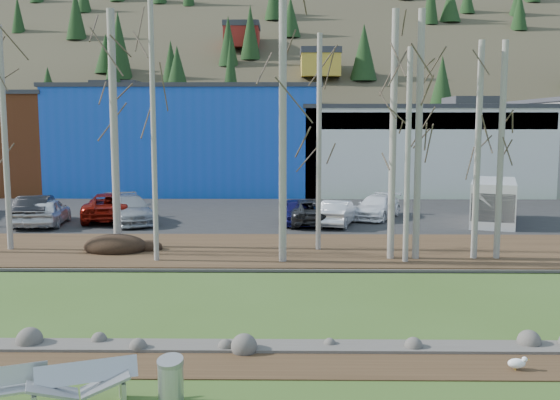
{
  "coord_description": "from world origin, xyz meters",
  "views": [
    {
      "loc": [
        1.73,
        -11.49,
        5.46
      ],
      "look_at": [
        1.44,
        12.37,
        2.5
      ],
      "focal_mm": 40.0,
      "sensor_mm": 36.0,
      "label": 1
    }
  ],
  "objects_px": {
    "car_5": "(338,213)",
    "car_4": "(297,212)",
    "car_7": "(377,207)",
    "bench_damaged": "(82,386)",
    "car_6": "(309,211)",
    "car_0": "(34,212)",
    "car_3": "(129,209)",
    "van_white": "(493,202)",
    "litter_bin": "(171,383)",
    "car_1": "(37,210)",
    "car_2": "(110,206)",
    "car_8": "(48,212)",
    "seagull": "(517,363)"
  },
  "relations": [
    {
      "from": "car_7",
      "to": "van_white",
      "type": "bearing_deg",
      "value": 8.98
    },
    {
      "from": "litter_bin",
      "to": "van_white",
      "type": "xyz_separation_m",
      "value": [
        13.16,
        21.27,
        0.86
      ]
    },
    {
      "from": "litter_bin",
      "to": "van_white",
      "type": "distance_m",
      "value": 25.02
    },
    {
      "from": "car_5",
      "to": "car_0",
      "type": "bearing_deg",
      "value": 16.25
    },
    {
      "from": "litter_bin",
      "to": "car_2",
      "type": "xyz_separation_m",
      "value": [
        -7.52,
        22.23,
        0.47
      ]
    },
    {
      "from": "litter_bin",
      "to": "car_2",
      "type": "relative_size",
      "value": 0.16
    },
    {
      "from": "litter_bin",
      "to": "car_0",
      "type": "bearing_deg",
      "value": 118.17
    },
    {
      "from": "car_0",
      "to": "car_1",
      "type": "xyz_separation_m",
      "value": [
        -0.04,
        0.42,
        0.05
      ]
    },
    {
      "from": "litter_bin",
      "to": "car_6",
      "type": "height_order",
      "value": "car_6"
    },
    {
      "from": "car_1",
      "to": "car_8",
      "type": "relative_size",
      "value": 1.1
    },
    {
      "from": "car_2",
      "to": "car_3",
      "type": "xyz_separation_m",
      "value": [
        1.33,
        -0.99,
        -0.02
      ]
    },
    {
      "from": "van_white",
      "to": "bench_damaged",
      "type": "bearing_deg",
      "value": -106.27
    },
    {
      "from": "bench_damaged",
      "to": "car_7",
      "type": "bearing_deg",
      "value": 47.8
    },
    {
      "from": "car_1",
      "to": "car_7",
      "type": "distance_m",
      "value": 18.39
    },
    {
      "from": "car_3",
      "to": "seagull",
      "type": "bearing_deg",
      "value": -80.85
    },
    {
      "from": "car_6",
      "to": "van_white",
      "type": "relative_size",
      "value": 0.84
    },
    {
      "from": "car_4",
      "to": "car_7",
      "type": "bearing_deg",
      "value": 21.16
    },
    {
      "from": "car_6",
      "to": "van_white",
      "type": "xyz_separation_m",
      "value": [
        9.76,
        0.16,
        0.48
      ]
    },
    {
      "from": "car_5",
      "to": "car_4",
      "type": "bearing_deg",
      "value": 4.93
    },
    {
      "from": "car_5",
      "to": "car_6",
      "type": "relative_size",
      "value": 0.85
    },
    {
      "from": "car_0",
      "to": "car_2",
      "type": "distance_m",
      "value": 3.87
    },
    {
      "from": "car_4",
      "to": "car_6",
      "type": "bearing_deg",
      "value": 4.61
    },
    {
      "from": "litter_bin",
      "to": "seagull",
      "type": "xyz_separation_m",
      "value": [
        7.35,
        1.72,
        -0.24
      ]
    },
    {
      "from": "car_4",
      "to": "car_5",
      "type": "relative_size",
      "value": 0.97
    },
    {
      "from": "car_3",
      "to": "car_0",
      "type": "bearing_deg",
      "value": 164.0
    },
    {
      "from": "car_7",
      "to": "car_6",
      "type": "bearing_deg",
      "value": -127.46
    },
    {
      "from": "car_0",
      "to": "car_3",
      "type": "distance_m",
      "value": 4.83
    },
    {
      "from": "car_5",
      "to": "car_7",
      "type": "bearing_deg",
      "value": -118.95
    },
    {
      "from": "car_4",
      "to": "car_6",
      "type": "relative_size",
      "value": 0.82
    },
    {
      "from": "car_4",
      "to": "car_7",
      "type": "relative_size",
      "value": 0.88
    },
    {
      "from": "litter_bin",
      "to": "car_6",
      "type": "relative_size",
      "value": 0.18
    },
    {
      "from": "car_0",
      "to": "car_3",
      "type": "relative_size",
      "value": 0.84
    },
    {
      "from": "car_3",
      "to": "car_7",
      "type": "xyz_separation_m",
      "value": [
        13.46,
        1.82,
        -0.09
      ]
    },
    {
      "from": "litter_bin",
      "to": "car_8",
      "type": "xyz_separation_m",
      "value": [
        -10.25,
        20.44,
        0.44
      ]
    },
    {
      "from": "car_6",
      "to": "car_7",
      "type": "height_order",
      "value": "car_6"
    },
    {
      "from": "car_5",
      "to": "van_white",
      "type": "distance_m",
      "value": 8.3
    },
    {
      "from": "car_4",
      "to": "van_white",
      "type": "xyz_separation_m",
      "value": [
        10.37,
        0.24,
        0.48
      ]
    },
    {
      "from": "bench_damaged",
      "to": "car_7",
      "type": "height_order",
      "value": "car_7"
    },
    {
      "from": "car_1",
      "to": "seagull",
      "type": "bearing_deg",
      "value": 123.05
    },
    {
      "from": "car_2",
      "to": "car_4",
      "type": "bearing_deg",
      "value": 163.13
    },
    {
      "from": "car_0",
      "to": "car_8",
      "type": "bearing_deg",
      "value": 172.63
    },
    {
      "from": "car_4",
      "to": "car_8",
      "type": "distance_m",
      "value": 13.05
    },
    {
      "from": "car_1",
      "to": "car_4",
      "type": "height_order",
      "value": "car_1"
    },
    {
      "from": "car_2",
      "to": "car_0",
      "type": "bearing_deg",
      "value": 17.43
    },
    {
      "from": "bench_damaged",
      "to": "car_5",
      "type": "xyz_separation_m",
      "value": [
        6.59,
        20.77,
        0.37
      ]
    },
    {
      "from": "car_6",
      "to": "car_2",
      "type": "bearing_deg",
      "value": -10.55
    },
    {
      "from": "litter_bin",
      "to": "car_5",
      "type": "bearing_deg",
      "value": 76.66
    },
    {
      "from": "seagull",
      "to": "car_6",
      "type": "height_order",
      "value": "car_6"
    },
    {
      "from": "car_7",
      "to": "car_3",
      "type": "bearing_deg",
      "value": -146.43
    },
    {
      "from": "litter_bin",
      "to": "car_7",
      "type": "bearing_deg",
      "value": 72.49
    }
  ]
}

